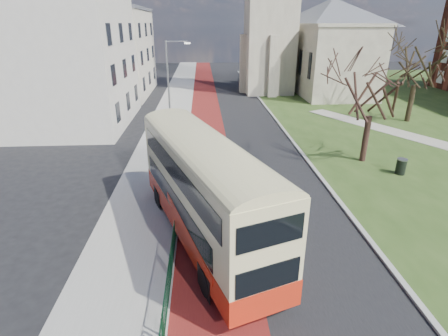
{
  "coord_description": "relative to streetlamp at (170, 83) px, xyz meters",
  "views": [
    {
      "loc": [
        -1.54,
        -13.35,
        9.45
      ],
      "look_at": [
        -0.43,
        4.5,
        2.0
      ],
      "focal_mm": 28.0,
      "sensor_mm": 36.0,
      "label": 1
    }
  ],
  "objects": [
    {
      "name": "winter_tree_near",
      "position": [
        14.5,
        -7.98,
        1.41
      ],
      "size": [
        7.78,
        7.78,
        8.61
      ],
      "rotation": [
        0.0,
        0.0,
        0.43
      ],
      "color": "#331F19",
      "rests_on": "grass_green"
    },
    {
      "name": "litter_bin",
      "position": [
        15.97,
        -10.56,
        -4.01
      ],
      "size": [
        0.82,
        0.82,
        1.08
      ],
      "rotation": [
        0.0,
        0.0,
        0.24
      ],
      "color": "black",
      "rests_on": "grass_green"
    },
    {
      "name": "streetlamp",
      "position": [
        0.0,
        0.0,
        0.0
      ],
      "size": [
        2.13,
        0.18,
        8.0
      ],
      "color": "gray",
      "rests_on": "pavement_west"
    },
    {
      "name": "pedestrian_railing",
      "position": [
        1.4,
        -14.0,
        -4.04
      ],
      "size": [
        0.07,
        24.0,
        1.12
      ],
      "color": "#0D3B21",
      "rests_on": "ground"
    },
    {
      "name": "street_block_far",
      "position": [
        -9.65,
        20.0,
        1.17
      ],
      "size": [
        10.3,
        16.3,
        11.5
      ],
      "color": "beige",
      "rests_on": "ground"
    },
    {
      "name": "bus_lane",
      "position": [
        3.15,
        2.0,
        -4.59
      ],
      "size": [
        3.4,
        120.0,
        0.01
      ],
      "primitive_type": "cube",
      "color": "#591414",
      "rests_on": "ground"
    },
    {
      "name": "road_carriageway",
      "position": [
        5.85,
        2.0,
        -4.59
      ],
      "size": [
        9.0,
        120.0,
        0.01
      ],
      "primitive_type": "cube",
      "color": "black",
      "rests_on": "ground"
    },
    {
      "name": "street_block_near",
      "position": [
        -9.65,
        4.0,
        1.92
      ],
      "size": [
        10.3,
        14.3,
        13.0
      ],
      "color": "beige",
      "rests_on": "ground"
    },
    {
      "name": "kerb_west",
      "position": [
        1.35,
        2.0,
        -4.53
      ],
      "size": [
        0.25,
        120.0,
        0.13
      ],
      "primitive_type": "cube",
      "color": "#999993",
      "rests_on": "ground"
    },
    {
      "name": "kerb_east",
      "position": [
        10.45,
        4.0,
        -4.53
      ],
      "size": [
        0.25,
        80.0,
        0.13
      ],
      "primitive_type": "cube",
      "color": "#999993",
      "rests_on": "ground"
    },
    {
      "name": "bus",
      "position": [
        2.77,
        -17.31,
        -1.84
      ],
      "size": [
        6.43,
        11.76,
        4.82
      ],
      "rotation": [
        0.0,
        0.0,
        0.35
      ],
      "color": "#B72510",
      "rests_on": "ground"
    },
    {
      "name": "winter_tree_far",
      "position": [
        23.95,
        2.71,
        1.97
      ],
      "size": [
        6.99,
        6.99,
        9.43
      ],
      "rotation": [
        0.0,
        0.0,
        -0.1
      ],
      "color": "black",
      "rests_on": "grass_green"
    },
    {
      "name": "ground",
      "position": [
        4.35,
        -18.0,
        -4.59
      ],
      "size": [
        160.0,
        160.0,
        0.0
      ],
      "primitive_type": "plane",
      "color": "black",
      "rests_on": "ground"
    },
    {
      "name": "pavement_west",
      "position": [
        -0.65,
        2.0,
        -4.53
      ],
      "size": [
        4.0,
        120.0,
        0.12
      ],
      "primitive_type": "cube",
      "color": "gray",
      "rests_on": "ground"
    }
  ]
}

